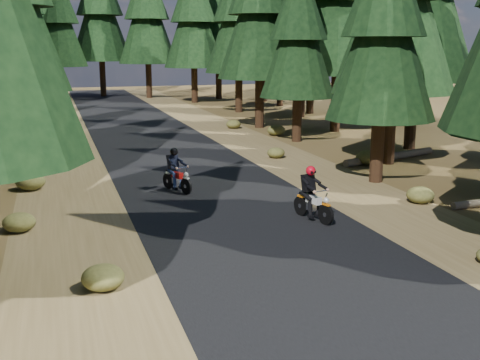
{
  "coord_description": "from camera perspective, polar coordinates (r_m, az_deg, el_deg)",
  "views": [
    {
      "loc": [
        -4.92,
        -14.2,
        4.77
      ],
      "look_at": [
        0.0,
        1.5,
        1.1
      ],
      "focal_mm": 45.0,
      "sensor_mm": 36.0,
      "label": 1
    }
  ],
  "objects": [
    {
      "name": "rider_follow",
      "position": [
        20.17,
        -6.0,
        0.26
      ],
      "size": [
        1.09,
        1.7,
        1.46
      ],
      "rotation": [
        0.0,
        0.0,
        3.54
      ],
      "color": "#970B0A",
      "rests_on": "road"
    },
    {
      "name": "road",
      "position": [
        20.39,
        -2.94,
        -0.96
      ],
      "size": [
        6.0,
        100.0,
        0.01
      ],
      "primitive_type": "cube",
      "color": "black",
      "rests_on": "ground"
    },
    {
      "name": "shoulder_l",
      "position": [
        19.79,
        -15.95,
        -1.86
      ],
      "size": [
        3.2,
        100.0,
        0.01
      ],
      "primitive_type": "cube",
      "color": "brown",
      "rests_on": "ground"
    },
    {
      "name": "shoulder_r",
      "position": [
        21.96,
        8.76,
        -0.12
      ],
      "size": [
        3.2,
        100.0,
        0.01
      ],
      "primitive_type": "cube",
      "color": "brown",
      "rests_on": "ground"
    },
    {
      "name": "understory_shrubs",
      "position": [
        22.71,
        -1.62,
        1.14
      ],
      "size": [
        15.31,
        28.43,
        0.61
      ],
      "color": "#474C1E",
      "rests_on": "ground"
    },
    {
      "name": "ground",
      "position": [
        15.77,
        1.64,
        -5.04
      ],
      "size": [
        120.0,
        120.0,
        0.0
      ],
      "primitive_type": "plane",
      "color": "#433318",
      "rests_on": "ground"
    },
    {
      "name": "rider_lead",
      "position": [
        16.88,
        6.96,
        -2.13
      ],
      "size": [
        0.92,
        1.77,
        1.52
      ],
      "rotation": [
        0.0,
        0.0,
        3.4
      ],
      "color": "beige",
      "rests_on": "road"
    },
    {
      "name": "log_near",
      "position": [
        26.48,
        14.05,
        2.16
      ],
      "size": [
        5.19,
        2.02,
        0.32
      ],
      "primitive_type": "cylinder",
      "rotation": [
        0.0,
        1.57,
        0.33
      ],
      "color": "#4C4233",
      "rests_on": "ground"
    }
  ]
}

